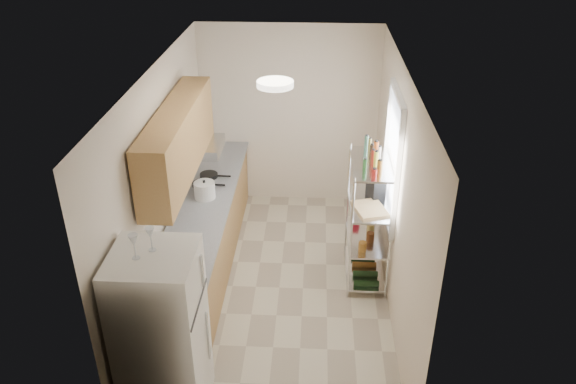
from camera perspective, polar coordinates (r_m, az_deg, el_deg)
name	(u,v)px	position (r m, az deg, el deg)	size (l,w,h in m)	color
room	(278,191)	(5.98, -0.97, 0.15)	(2.52, 4.42, 2.62)	beige
counter_run	(206,233)	(6.90, -8.32, -4.12)	(0.63, 3.51, 0.90)	#AB8348
upper_cabinets	(178,141)	(6.01, -11.07, 5.13)	(0.33, 2.20, 0.72)	#AB8348
range_hood	(201,147)	(6.88, -8.83, 4.58)	(0.50, 0.60, 0.12)	#B7BABC
window	(392,158)	(6.23, 10.56, 3.42)	(0.06, 1.00, 1.46)	white
bakers_rack	(370,195)	(6.35, 8.30, -0.34)	(0.45, 0.90, 1.73)	silver
ceiling_dome	(275,84)	(5.21, -1.32, 10.93)	(0.34, 0.34, 0.06)	white
refrigerator	(162,336)	(4.99, -12.67, -14.06)	(0.68, 0.68, 1.65)	white
wine_glass_a	(151,239)	(4.49, -13.77, -4.67)	(0.07, 0.07, 0.21)	silver
wine_glass_b	(134,247)	(4.42, -15.34, -5.38)	(0.08, 0.08, 0.21)	silver
rice_cooker	(205,190)	(6.70, -8.47, 0.19)	(0.25, 0.25, 0.20)	white
frying_pan_large	(202,184)	(7.01, -8.70, 0.79)	(0.25, 0.25, 0.04)	black
frying_pan_small	(209,175)	(7.21, -8.05, 1.69)	(0.23, 0.23, 0.05)	black
cutting_board	(370,209)	(6.26, 8.33, -1.69)	(0.31, 0.41, 0.03)	tan
espresso_machine	(376,187)	(6.47, 8.93, 0.54)	(0.15, 0.23, 0.27)	black
storage_bag	(356,216)	(6.87, 6.94, -2.45)	(0.09, 0.12, 0.14)	#A61422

